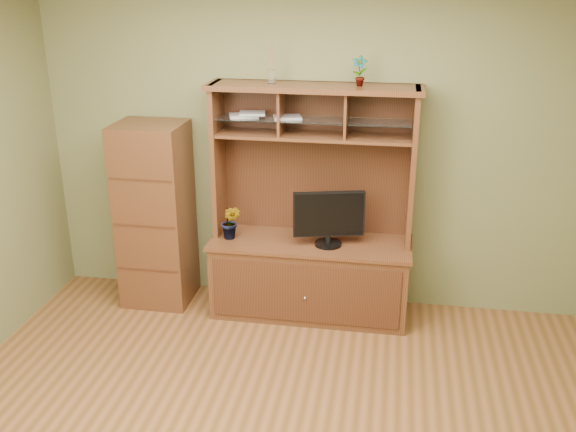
# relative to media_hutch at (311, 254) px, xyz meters

# --- Properties ---
(room) EXTENTS (4.54, 4.04, 2.74)m
(room) POSITION_rel_media_hutch_xyz_m (-0.04, -1.73, 0.83)
(room) COLOR brown
(room) RESTS_ON ground
(media_hutch) EXTENTS (1.66, 0.61, 1.90)m
(media_hutch) POSITION_rel_media_hutch_xyz_m (0.00, 0.00, 0.00)
(media_hutch) COLOR #432513
(media_hutch) RESTS_ON room
(monitor) EXTENTS (0.56, 0.22, 0.45)m
(monitor) POSITION_rel_media_hutch_xyz_m (0.15, -0.08, 0.36)
(monitor) COLOR black
(monitor) RESTS_ON media_hutch
(orchid_plant) EXTENTS (0.18, 0.15, 0.29)m
(orchid_plant) POSITION_rel_media_hutch_xyz_m (-0.65, -0.08, 0.27)
(orchid_plant) COLOR #2F551D
(orchid_plant) RESTS_ON media_hutch
(top_plant) EXTENTS (0.12, 0.08, 0.22)m
(top_plant) POSITION_rel_media_hutch_xyz_m (0.34, 0.08, 1.49)
(top_plant) COLOR #326523
(top_plant) RESTS_ON media_hutch
(reed_diffuser) EXTENTS (0.06, 0.06, 0.30)m
(reed_diffuser) POSITION_rel_media_hutch_xyz_m (-0.33, 0.08, 1.49)
(reed_diffuser) COLOR silver
(reed_diffuser) RESTS_ON media_hutch
(magazines) EXTENTS (0.60, 0.23, 0.04)m
(magazines) POSITION_rel_media_hutch_xyz_m (-0.42, 0.08, 1.13)
(magazines) COLOR #ABABB0
(magazines) RESTS_ON media_hutch
(side_cabinet) EXTENTS (0.56, 0.51, 1.57)m
(side_cabinet) POSITION_rel_media_hutch_xyz_m (-1.33, -0.00, 0.26)
(side_cabinet) COLOR #432513
(side_cabinet) RESTS_ON room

